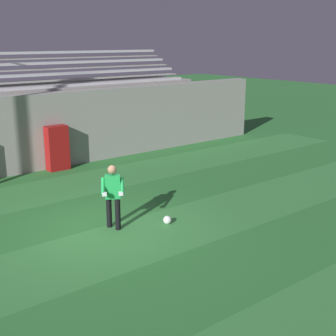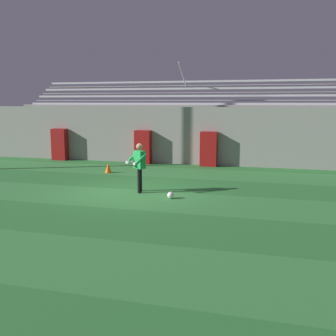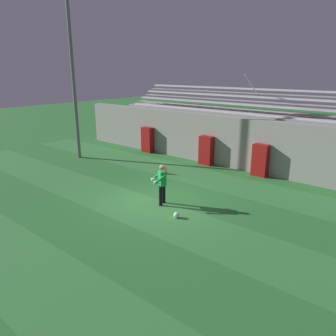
# 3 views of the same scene
# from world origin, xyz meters

# --- Properties ---
(ground_plane) EXTENTS (80.00, 80.00, 0.00)m
(ground_plane) POSITION_xyz_m (0.00, 0.00, 0.00)
(ground_plane) COLOR #2D7533
(turf_stripe_near) EXTENTS (28.00, 2.46, 0.01)m
(turf_stripe_near) POSITION_xyz_m (0.00, -6.00, 0.00)
(turf_stripe_near) COLOR #38843D
(turf_stripe_near) RESTS_ON ground
(turf_stripe_mid) EXTENTS (28.00, 2.46, 0.01)m
(turf_stripe_mid) POSITION_xyz_m (0.00, -1.07, 0.00)
(turf_stripe_mid) COLOR #38843D
(turf_stripe_mid) RESTS_ON ground
(turf_stripe_far) EXTENTS (28.00, 2.46, 0.01)m
(turf_stripe_far) POSITION_xyz_m (0.00, 3.85, 0.00)
(turf_stripe_far) COLOR #38843D
(turf_stripe_far) RESTS_ON ground
(back_wall) EXTENTS (24.00, 0.60, 2.80)m
(back_wall) POSITION_xyz_m (0.00, 6.50, 1.40)
(back_wall) COLOR #999691
(back_wall) RESTS_ON ground
(padding_pillar_gate_left) EXTENTS (0.79, 0.44, 1.65)m
(padding_pillar_gate_left) POSITION_xyz_m (-1.65, 5.95, 0.83)
(padding_pillar_gate_left) COLOR maroon
(padding_pillar_gate_left) RESTS_ON ground
(padding_pillar_gate_right) EXTENTS (0.79, 0.44, 1.65)m
(padding_pillar_gate_right) POSITION_xyz_m (1.65, 5.95, 0.83)
(padding_pillar_gate_right) COLOR maroon
(padding_pillar_gate_right) RESTS_ON ground
(padding_pillar_far_left) EXTENTS (0.79, 0.44, 1.65)m
(padding_pillar_far_left) POSITION_xyz_m (-6.29, 5.95, 0.83)
(padding_pillar_far_left) COLOR maroon
(padding_pillar_far_left) RESTS_ON ground
(bleacher_stand) EXTENTS (18.00, 3.35, 5.03)m
(bleacher_stand) POSITION_xyz_m (-0.00, 8.49, 1.50)
(bleacher_stand) COLOR #999691
(bleacher_stand) RESTS_ON ground
(floodlight_pole) EXTENTS (0.90, 0.36, 9.61)m
(floodlight_pole) POSITION_xyz_m (-8.56, 2.16, 5.93)
(floodlight_pole) COLOR slate
(floodlight_pole) RESTS_ON ground
(goalkeeper) EXTENTS (0.74, 0.71, 1.67)m
(goalkeeper) POSITION_xyz_m (0.27, -0.12, 0.95)
(goalkeeper) COLOR black
(goalkeeper) RESTS_ON ground
(soccer_ball) EXTENTS (0.22, 0.22, 0.22)m
(soccer_ball) POSITION_xyz_m (1.53, -0.74, 0.11)
(soccer_ball) COLOR white
(soccer_ball) RESTS_ON ground
(traffic_cone) EXTENTS (0.30, 0.30, 0.42)m
(traffic_cone) POSITION_xyz_m (-2.28, 3.05, 0.21)
(traffic_cone) COLOR orange
(traffic_cone) RESTS_ON ground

